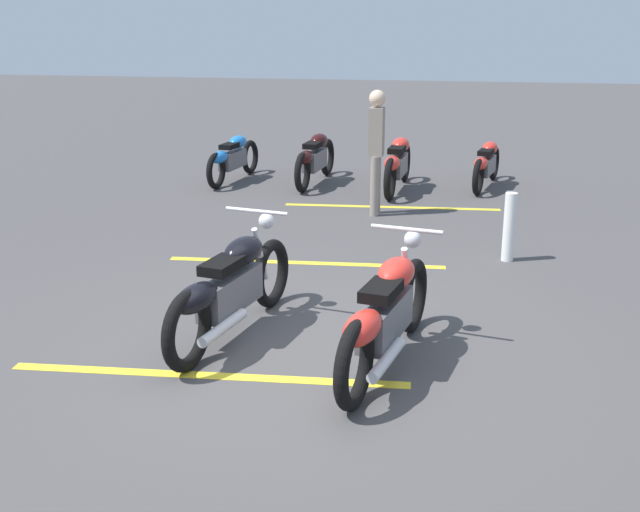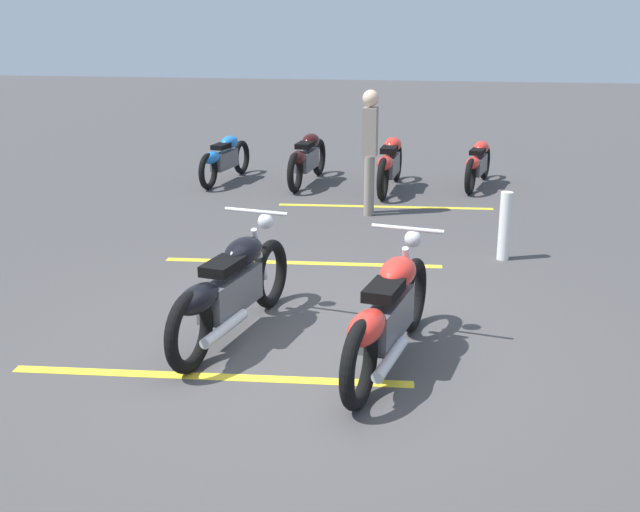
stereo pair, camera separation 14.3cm
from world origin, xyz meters
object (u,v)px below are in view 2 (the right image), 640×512
object	(u,v)px
motorcycle_row_left	(390,163)
motorcycle_row_right	(224,158)
motorcycle_dark_foreground	(231,288)
bollard_post	(505,226)
motorcycle_row_far_left	(478,163)
bystander_near_row	(370,146)
motorcycle_bright_foreground	(388,314)
motorcycle_row_center	(307,158)

from	to	relation	value
motorcycle_row_left	motorcycle_row_right	bearing A→B (deg)	88.95
motorcycle_dark_foreground	motorcycle_row_right	bearing A→B (deg)	27.83
motorcycle_row_left	bollard_post	size ratio (longest dim) A/B	2.75
motorcycle_dark_foreground	motorcycle_row_far_left	xyz separation A→B (m)	(6.88, -2.27, -0.06)
motorcycle_dark_foreground	bystander_near_row	distance (m)	4.79
motorcycle_bright_foreground	motorcycle_row_center	distance (m)	7.28
motorcycle_dark_foreground	motorcycle_row_center	bearing A→B (deg)	15.84
motorcycle_row_far_left	motorcycle_row_right	world-z (taller)	motorcycle_row_right
motorcycle_bright_foreground	bollard_post	xyz separation A→B (m)	(3.17, -1.09, -0.06)
motorcycle_row_left	bollard_post	world-z (taller)	motorcycle_row_left
bystander_near_row	bollard_post	size ratio (longest dim) A/B	2.19
bollard_post	motorcycle_row_right	bearing A→B (deg)	49.84
motorcycle_dark_foreground	bollard_post	size ratio (longest dim) A/B	2.75
bollard_post	bystander_near_row	bearing A→B (deg)	42.92
bystander_near_row	motorcycle_dark_foreground	bearing A→B (deg)	-96.60
motorcycle_dark_foreground	motorcycle_row_far_left	world-z (taller)	motorcycle_dark_foreground
motorcycle_row_left	motorcycle_row_center	world-z (taller)	motorcycle_row_left
motorcycle_bright_foreground	motorcycle_row_far_left	distance (m)	7.31
motorcycle_row_left	bollard_post	distance (m)	3.91
motorcycle_row_left	bollard_post	bearing A→B (deg)	-151.77
motorcycle_dark_foreground	motorcycle_row_center	xyz separation A→B (m)	(6.63, 0.57, -0.02)
motorcycle_bright_foreground	motorcycle_row_center	size ratio (longest dim) A/B	1.02
motorcycle_row_left	bystander_near_row	bearing A→B (deg)	178.08
motorcycle_dark_foreground	bystander_near_row	xyz separation A→B (m)	(4.71, -0.70, 0.52)
motorcycle_dark_foreground	motorcycle_row_right	world-z (taller)	motorcycle_dark_foreground
motorcycle_bright_foreground	bollard_post	bearing A→B (deg)	-7.84
motorcycle_row_left	motorcycle_row_far_left	bearing A→B (deg)	-65.64
motorcycle_bright_foreground	motorcycle_row_right	xyz separation A→B (m)	(6.95, 3.40, -0.05)
motorcycle_row_center	motorcycle_row_right	world-z (taller)	motorcycle_row_center
motorcycle_dark_foreground	motorcycle_row_left	distance (m)	6.40
motorcycle_row_far_left	motorcycle_dark_foreground	bearing A→B (deg)	173.21
motorcycle_row_left	motorcycle_row_right	size ratio (longest dim) A/B	1.10
motorcycle_row_center	bystander_near_row	distance (m)	2.36
motorcycle_row_right	bystander_near_row	world-z (taller)	bystander_near_row
bystander_near_row	motorcycle_row_far_left	bearing A→B (deg)	55.85
motorcycle_row_far_left	bystander_near_row	size ratio (longest dim) A/B	1.09
motorcycle_bright_foreground	motorcycle_row_center	bearing A→B (deg)	26.82
motorcycle_row_center	bollard_post	xyz separation A→B (m)	(-3.84, -3.06, -0.04)
motorcycle_bright_foreground	motorcycle_dark_foreground	world-z (taller)	same
motorcycle_row_far_left	motorcycle_row_center	world-z (taller)	motorcycle_row_center
motorcycle_bright_foreground	motorcycle_dark_foreground	xyz separation A→B (m)	(0.37, 1.40, 0.00)
motorcycle_dark_foreground	bollard_post	distance (m)	3.74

